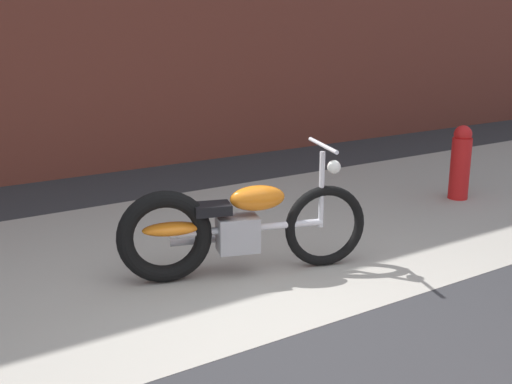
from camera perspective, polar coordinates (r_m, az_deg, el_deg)
The scene contains 4 objects.
ground_plane at distance 4.07m, azimuth 2.51°, elevation -13.25°, with size 80.00×80.00×0.00m, color #2D2D30.
sidewalk_slab at distance 5.46m, azimuth -8.19°, elevation -5.70°, with size 36.00×3.50×0.01m, color #9E998E.
motorcycle_orange at distance 4.86m, azimuth -2.58°, elevation -3.26°, with size 1.94×0.84×1.03m.
fire_hydrant at distance 7.36m, azimuth 18.19°, elevation 2.62°, with size 0.22×0.22×0.84m.
Camera 1 is at (-2.08, -2.91, 1.94)m, focal length 43.77 mm.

